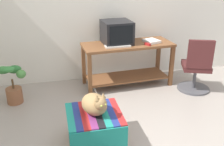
% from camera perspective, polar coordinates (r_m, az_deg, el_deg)
% --- Properties ---
extents(ground_plane, '(14.00, 14.00, 0.00)m').
position_cam_1_polar(ground_plane, '(3.12, 5.10, -15.19)').
color(ground_plane, '#9E9389').
extents(back_wall, '(8.00, 0.10, 2.60)m').
position_cam_1_polar(back_wall, '(4.50, -2.52, 14.77)').
color(back_wall, silver).
rests_on(back_wall, ground_plane).
extents(desk, '(1.51, 0.68, 0.73)m').
position_cam_1_polar(desk, '(4.34, 3.39, 3.54)').
color(desk, brown).
rests_on(desk, ground_plane).
extents(tv_monitor, '(0.48, 0.50, 0.36)m').
position_cam_1_polar(tv_monitor, '(4.23, 1.04, 8.87)').
color(tv_monitor, black).
rests_on(tv_monitor, desk).
extents(keyboard, '(0.40, 0.16, 0.02)m').
position_cam_1_polar(keyboard, '(4.08, 1.25, 5.93)').
color(keyboard, beige).
rests_on(keyboard, desk).
extents(book, '(0.28, 0.29, 0.04)m').
position_cam_1_polar(book, '(4.38, 8.67, 6.94)').
color(book, white).
rests_on(book, desk).
extents(ottoman_with_blanket, '(0.60, 0.61, 0.40)m').
position_cam_1_polar(ottoman_with_blanket, '(3.01, -3.82, -12.03)').
color(ottoman_with_blanket, tan).
rests_on(ottoman_with_blanket, ground_plane).
extents(cat, '(0.36, 0.44, 0.29)m').
position_cam_1_polar(cat, '(2.84, -3.72, -6.79)').
color(cat, '#9E7A4C').
rests_on(cat, ottoman_with_blanket).
extents(potted_plant, '(0.40, 0.39, 0.64)m').
position_cam_1_polar(potted_plant, '(4.07, -20.81, -2.41)').
color(potted_plant, brown).
rests_on(potted_plant, ground_plane).
extents(office_chair, '(0.54, 0.54, 0.89)m').
position_cam_1_polar(office_chair, '(4.34, 18.03, 0.88)').
color(office_chair, '#4C4C51').
rests_on(office_chair, ground_plane).
extents(stapler, '(0.08, 0.11, 0.04)m').
position_cam_1_polar(stapler, '(4.19, 7.81, 6.29)').
color(stapler, '#A31E1E').
rests_on(stapler, desk).
extents(pen, '(0.12, 0.08, 0.01)m').
position_cam_1_polar(pen, '(4.43, 8.51, 6.91)').
color(pen, black).
rests_on(pen, desk).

